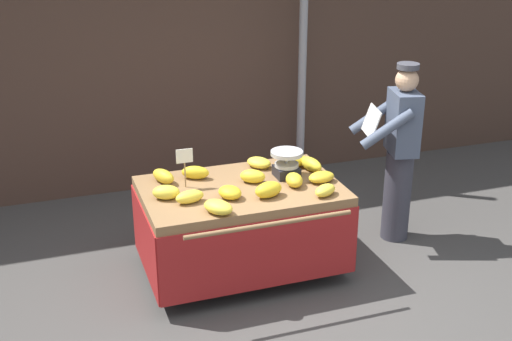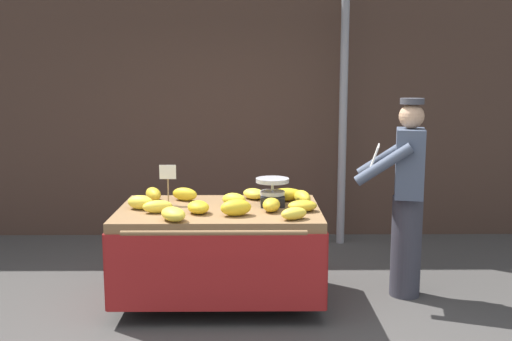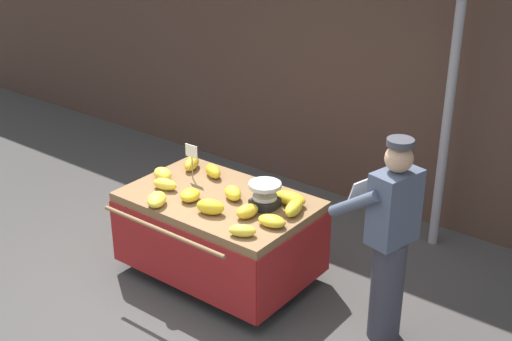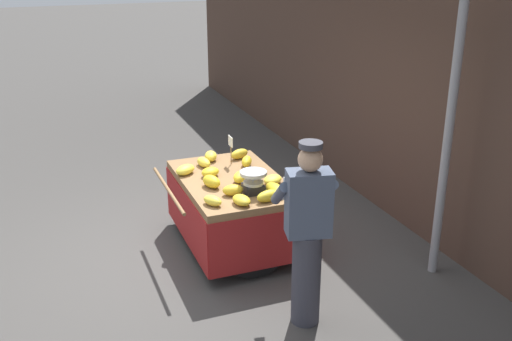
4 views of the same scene
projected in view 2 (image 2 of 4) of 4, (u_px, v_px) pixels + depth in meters
The scene contains 21 objects.
ground_plane at pixel (229, 338), 4.27m from camera, with size 60.00×60.00×0.00m, color #423F3D.
back_wall at pixel (237, 83), 6.90m from camera, with size 16.00×0.24×3.64m, color #473328.
street_pole at pixel (343, 97), 6.48m from camera, with size 0.09×0.09×3.33m, color gray.
banana_cart at pixel (219, 233), 4.88m from camera, with size 1.68×1.27×0.82m.
weighing_scale at pixel (272, 192), 4.91m from camera, with size 0.28×0.28×0.24m.
price_sign at pixel (168, 176), 4.94m from camera, with size 0.14×0.01×0.34m.
banana_bunch_0 at pixel (302, 197), 4.99m from camera, with size 0.12×0.27×0.12m, color yellow.
banana_bunch_1 at pixel (198, 207), 4.64m from camera, with size 0.17×0.21×0.10m, color gold.
banana_bunch_2 at pixel (140, 202), 4.79m from camera, with size 0.14×0.22×0.12m, color yellow.
banana_bunch_3 at pixel (173, 214), 4.40m from camera, with size 0.16×0.25×0.10m, color yellow.
banana_bunch_4 at pixel (236, 208), 4.56m from camera, with size 0.15×0.25×0.13m, color gold.
banana_bunch_5 at pixel (286, 195), 5.11m from camera, with size 0.15×0.30×0.11m, color gold.
banana_bunch_6 at pixel (158, 207), 4.66m from camera, with size 0.12×0.24×0.10m, color yellow.
banana_bunch_7 at pixel (185, 194), 5.12m from camera, with size 0.11×0.24×0.12m, color gold.
banana_bunch_8 at pixel (302, 206), 4.71m from camera, with size 0.16×0.24×0.09m, color gold.
banana_bunch_9 at pixel (234, 200), 4.89m from camera, with size 0.13×0.22×0.12m, color yellow.
banana_bunch_10 at pixel (294, 213), 4.45m from camera, with size 0.12×0.22×0.09m, color yellow.
banana_bunch_11 at pixel (271, 205), 4.71m from camera, with size 0.14×0.21×0.11m, color gold.
banana_bunch_12 at pixel (254, 194), 5.20m from camera, with size 0.17×0.23×0.09m, color yellow.
banana_bunch_13 at pixel (153, 194), 5.13m from camera, with size 0.12×0.26×0.11m, color gold.
vendor_person at pixel (406, 197), 4.99m from camera, with size 0.65×0.61×1.71m.
Camera 2 is at (0.16, -4.03, 1.89)m, focal length 41.02 mm.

